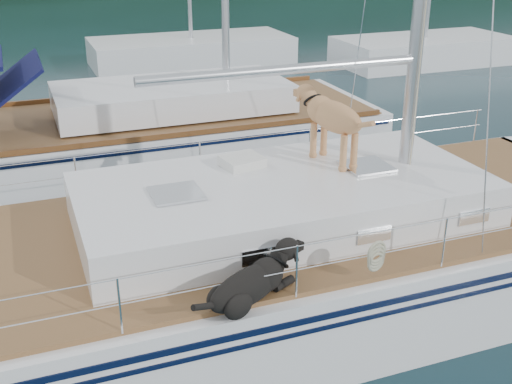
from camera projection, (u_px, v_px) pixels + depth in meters
name	position (u px, v px, depth m)	size (l,w,h in m)	color
ground	(226.00, 313.00, 8.58)	(120.00, 120.00, 0.00)	black
main_sailboat	(233.00, 267.00, 8.35)	(12.00, 4.10, 14.01)	white
neighbor_sailboat	(124.00, 140.00, 13.38)	(11.00, 3.50, 13.30)	white
bg_boat_center	(191.00, 51.00, 23.49)	(7.20, 3.00, 11.65)	white
bg_boat_east	(424.00, 51.00, 23.53)	(6.40, 3.00, 11.65)	white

